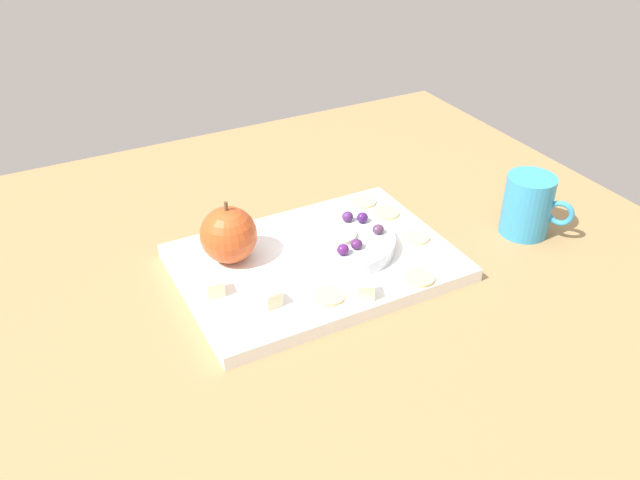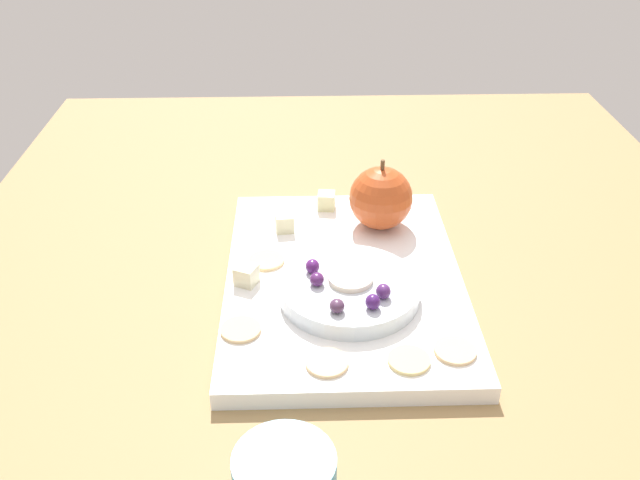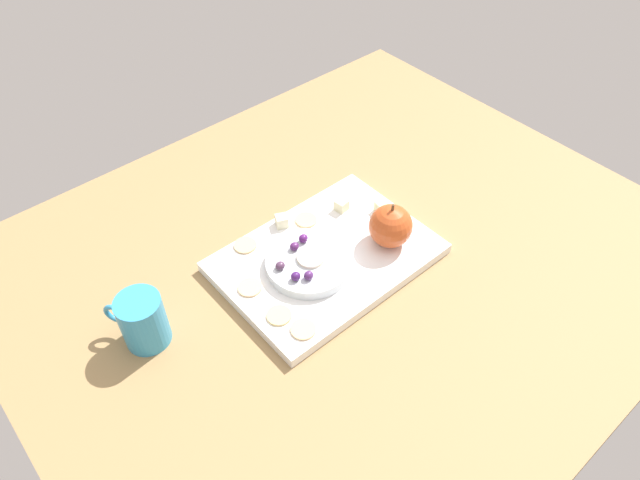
# 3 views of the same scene
# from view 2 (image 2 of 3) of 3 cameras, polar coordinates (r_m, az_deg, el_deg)

# --- Properties ---
(table) EXTENTS (1.17, 0.99, 0.05)m
(table) POSITION_cam_2_polar(r_m,az_deg,el_deg) (0.84, 2.53, -3.73)
(table) COLOR olive
(table) RESTS_ON ground
(platter) EXTENTS (0.37, 0.26, 0.02)m
(platter) POSITION_cam_2_polar(r_m,az_deg,el_deg) (0.79, 1.96, -3.40)
(platter) COLOR white
(platter) RESTS_ON table
(serving_dish) EXTENTS (0.15, 0.15, 0.02)m
(serving_dish) POSITION_cam_2_polar(r_m,az_deg,el_deg) (0.74, 2.41, -4.08)
(serving_dish) COLOR silver
(serving_dish) RESTS_ON platter
(apple_whole) EXTENTS (0.08, 0.08, 0.08)m
(apple_whole) POSITION_cam_2_polar(r_m,az_deg,el_deg) (0.85, 5.02, 3.45)
(apple_whole) COLOR #BC4A1F
(apple_whole) RESTS_ON platter
(apple_stem) EXTENTS (0.01, 0.01, 0.01)m
(apple_stem) POSITION_cam_2_polar(r_m,az_deg,el_deg) (0.83, 5.16, 6.17)
(apple_stem) COLOR brown
(apple_stem) RESTS_ON apple_whole
(cheese_cube_0) EXTENTS (0.02, 0.02, 0.02)m
(cheese_cube_0) POSITION_cam_2_polar(r_m,az_deg,el_deg) (0.90, 0.52, 3.24)
(cheese_cube_0) COLOR beige
(cheese_cube_0) RESTS_ON platter
(cheese_cube_1) EXTENTS (0.02, 0.02, 0.02)m
(cheese_cube_1) POSITION_cam_2_polar(r_m,az_deg,el_deg) (0.86, -2.93, 1.45)
(cheese_cube_1) COLOR beige
(cheese_cube_1) RESTS_ON platter
(cheese_cube_2) EXTENTS (0.03, 0.03, 0.02)m
(cheese_cube_2) POSITION_cam_2_polar(r_m,az_deg,el_deg) (0.76, -6.07, -2.88)
(cheese_cube_2) COLOR beige
(cheese_cube_2) RESTS_ON platter
(cracker_0) EXTENTS (0.04, 0.04, 0.00)m
(cracker_0) POSITION_cam_2_polar(r_m,az_deg,el_deg) (0.66, 0.57, -10.06)
(cracker_0) COLOR #E4B983
(cracker_0) RESTS_ON platter
(cracker_1) EXTENTS (0.04, 0.04, 0.00)m
(cracker_1) POSITION_cam_2_polar(r_m,az_deg,el_deg) (0.67, 7.32, -9.76)
(cracker_1) COLOR #E1C57D
(cracker_1) RESTS_ON platter
(cracker_2) EXTENTS (0.04, 0.04, 0.00)m
(cracker_2) POSITION_cam_2_polar(r_m,az_deg,el_deg) (0.80, -4.41, -1.69)
(cracker_2) COLOR #DBB67E
(cracker_2) RESTS_ON platter
(cracker_3) EXTENTS (0.04, 0.04, 0.00)m
(cracker_3) POSITION_cam_2_polar(r_m,az_deg,el_deg) (0.70, -6.53, -7.32)
(cracker_3) COLOR #D9B37D
(cracker_3) RESTS_ON platter
(cracker_4) EXTENTS (0.04, 0.04, 0.00)m
(cracker_4) POSITION_cam_2_polar(r_m,az_deg,el_deg) (0.69, 11.04, -8.92)
(cracker_4) COLOR #DDB781
(cracker_4) RESTS_ON platter
(grape_0) EXTENTS (0.02, 0.02, 0.02)m
(grape_0) POSITION_cam_2_polar(r_m,az_deg,el_deg) (0.75, -0.62, -2.17)
(grape_0) COLOR #501C61
(grape_0) RESTS_ON serving_dish
(grape_1) EXTENTS (0.02, 0.02, 0.01)m
(grape_1) POSITION_cam_2_polar(r_m,az_deg,el_deg) (0.69, 1.41, -5.43)
(grape_1) COLOR #4D2F4B
(grape_1) RESTS_ON serving_dish
(grape_2) EXTENTS (0.02, 0.02, 0.01)m
(grape_2) POSITION_cam_2_polar(r_m,az_deg,el_deg) (0.73, -0.26, -3.24)
(grape_2) COLOR #4E2058
(grape_2) RESTS_ON serving_dish
(grape_3) EXTENTS (0.02, 0.02, 0.02)m
(grape_3) POSITION_cam_2_polar(r_m,az_deg,el_deg) (0.71, 5.22, -4.22)
(grape_3) COLOR #4D2561
(grape_3) RESTS_ON serving_dish
(grape_4) EXTENTS (0.02, 0.02, 0.02)m
(grape_4) POSITION_cam_2_polar(r_m,az_deg,el_deg) (0.70, 4.36, -5.09)
(grape_4) COLOR #411B5D
(grape_4) RESTS_ON serving_dish
(apple_slice_0) EXTENTS (0.05, 0.05, 0.01)m
(apple_slice_0) POSITION_cam_2_polar(r_m,az_deg,el_deg) (0.74, 2.52, -3.15)
(apple_slice_0) COLOR beige
(apple_slice_0) RESTS_ON serving_dish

